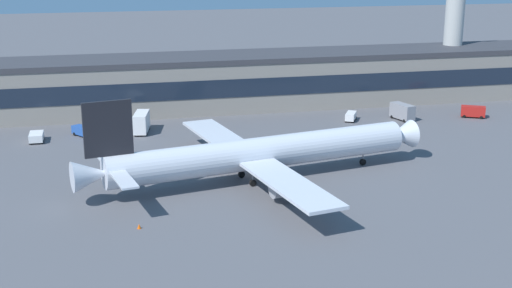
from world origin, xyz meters
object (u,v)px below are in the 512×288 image
pushback_tractor (36,137)px  catering_truck (142,122)px  crew_van (473,111)px  follow_me_car (351,116)px  traffic_cone_0 (139,226)px  airliner (256,154)px  belt_loader (84,131)px  stair_truck (403,111)px  control_tower (455,7)px

pushback_tractor → catering_truck: catering_truck is taller
pushback_tractor → crew_van: 93.53m
follow_me_car → traffic_cone_0: 70.45m
airliner → follow_me_car: size_ratio=12.54×
belt_loader → traffic_cone_0: 50.58m
follow_me_car → stair_truck: size_ratio=0.74×
control_tower → follow_me_car: (-35.09, -21.95, -20.92)m
traffic_cone_0 → catering_truck: bearing=85.5°
follow_me_car → belt_loader: 56.86m
crew_van → traffic_cone_0: crew_van is taller
follow_me_car → belt_loader: bearing=-179.7°
belt_loader → stair_truck: size_ratio=0.99×
catering_truck → control_tower: bearing=15.0°
control_tower → stair_truck: control_tower is taller
pushback_tractor → traffic_cone_0: pushback_tractor is taller
pushback_tractor → traffic_cone_0: (16.70, -48.19, -0.70)m
follow_me_car → stair_truck: 11.53m
belt_loader → crew_van: (84.39, -2.90, 0.31)m
follow_me_car → catering_truck: 45.34m
stair_truck → catering_truck: size_ratio=0.85×
follow_me_car → crew_van: bearing=-6.7°
control_tower → belt_loader: (-91.95, -22.27, -20.86)m
follow_me_car → crew_van: size_ratio=0.85×
airliner → belt_loader: size_ratio=9.37×
stair_truck → traffic_cone_0: bearing=-141.3°
follow_me_car → pushback_tractor: bearing=-178.1°
crew_van → catering_truck: bearing=177.1°
follow_me_car → belt_loader: belt_loader is taller
catering_truck → follow_me_car: bearing=-0.5°
follow_me_car → traffic_cone_0: (-49.29, -50.33, -0.75)m
catering_truck → belt_loader: bearing=-176.3°
follow_me_car → traffic_cone_0: follow_me_car is taller
belt_loader → control_tower: bearing=13.6°
airliner → control_tower: bearing=41.2°
stair_truck → catering_truck: (-56.68, 2.24, 0.31)m
pushback_tractor → belt_loader: bearing=11.2°
traffic_cone_0 → stair_truck: bearing=38.7°
catering_truck → traffic_cone_0: catering_truck is taller
airliner → crew_van: 64.78m
stair_truck → crew_van: 16.25m
control_tower → follow_me_car: bearing=-148.0°
control_tower → follow_me_car: 46.37m
pushback_tractor → crew_van: size_ratio=0.85×
stair_truck → crew_van: (16.18, -1.41, -0.52)m
control_tower → stair_truck: bearing=-135.0°
stair_truck → follow_me_car: bearing=170.9°
catering_truck → traffic_cone_0: (-3.96, -50.76, -1.95)m
stair_truck → pushback_tractor: bearing=-179.8°
crew_van → control_tower: bearing=73.3°
control_tower → catering_truck: size_ratio=4.71×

